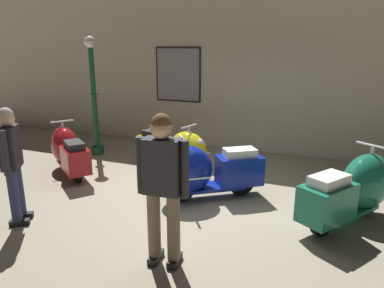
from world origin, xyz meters
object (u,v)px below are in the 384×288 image
Objects in this scene: scooter_3 at (355,189)px; visitor_1 at (163,181)px; scooter_0 at (68,150)px; scooter_1 at (177,150)px; lamppost at (94,96)px; visitor_0 at (12,158)px; scooter_2 at (202,171)px.

scooter_3 is 1.00× the size of visitor_1.
scooter_1 is (1.98, 0.79, -0.00)m from scooter_0.
visitor_0 is at bearing -72.44° from lamppost.
scooter_3 is (3.13, -0.91, 0.04)m from scooter_1.
lamppost is 1.60× the size of visitor_0.
scooter_0 is 0.96× the size of visitor_0.
scooter_0 is at bearing 78.00° from visitor_0.
lamppost is at bearing 108.79° from scooter_3.
visitor_1 is at bearing -44.50° from lamppost.
lamppost is at bearing -175.87° from scooter_1.
scooter_1 is 0.99× the size of scooter_2.
lamppost reaches higher than scooter_0.
visitor_0 is (1.00, -3.15, -0.39)m from lamppost.
scooter_0 is at bearing -78.86° from lamppost.
visitor_1 reaches higher than visitor_0.
scooter_1 is 3.01m from visitor_0.
scooter_3 reaches higher than scooter_1.
scooter_1 is 2.44m from lamppost.
scooter_3 reaches higher than scooter_0.
visitor_0 is at bearing 148.27° from scooter_0.
lamppost is at bearing 39.96° from visitor_1.
lamppost is (-5.36, 1.36, 0.84)m from scooter_3.
lamppost reaches higher than visitor_1.
visitor_1 is (3.09, -2.04, 0.56)m from scooter_0.
scooter_0 is 0.93× the size of scooter_2.
scooter_0 is 2.13m from scooter_1.
scooter_3 is 4.74m from visitor_0.
scooter_3 is at bearing -52.06° from visitor_1.
scooter_2 is at bearing 5.22° from visitor_0.
scooter_2 is (2.87, -0.22, 0.03)m from scooter_0.
scooter_2 is at bearing -25.11° from lamppost.
visitor_1 reaches higher than scooter_0.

